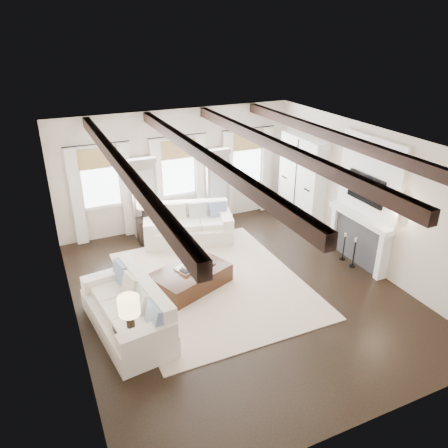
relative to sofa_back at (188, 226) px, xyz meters
name	(u,v)px	position (x,y,z in m)	size (l,w,h in m)	color
ground	(238,291)	(0.12, -2.72, -0.38)	(7.50, 7.50, 0.00)	black
room_shell	(252,190)	(0.87, -1.83, 1.51)	(6.54, 7.54, 3.22)	beige
area_rug	(213,283)	(-0.23, -2.22, -0.37)	(3.66, 4.49, 0.02)	beige
sofa_back	(188,226)	(0.00, 0.00, 0.00)	(2.43, 1.59, 0.96)	white
sofa_left	(130,312)	(-2.23, -3.04, 0.01)	(1.33, 2.42, 0.99)	white
ottoman	(190,278)	(-0.73, -2.12, -0.17)	(1.61, 1.01, 0.42)	black
tray	(188,268)	(-0.75, -2.06, 0.06)	(0.50, 0.38, 0.04)	white
book_lower	(187,270)	(-0.82, -2.19, 0.10)	(0.26, 0.20, 0.04)	#262628
book_upper	(188,267)	(-0.78, -2.14, 0.13)	(0.22, 0.17, 0.03)	beige
book_loose	(209,264)	(-0.29, -2.11, 0.05)	(0.24, 0.18, 0.03)	#262628
side_table_front	(133,341)	(-2.36, -3.71, -0.11)	(0.55, 0.55, 0.55)	black
lamp_front	(129,308)	(-2.36, -3.71, 0.59)	(0.36, 0.36, 0.62)	black
side_table_back	(146,230)	(-1.01, 0.38, -0.07)	(0.42, 0.42, 0.63)	black
lamp_back	(144,203)	(-1.01, 0.38, 0.69)	(0.38, 0.38, 0.65)	black
candlestick_near	(354,255)	(3.02, -2.88, -0.07)	(0.15, 0.15, 0.75)	black
candlestick_far	(344,249)	(3.02, -2.52, -0.09)	(0.14, 0.14, 0.71)	black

